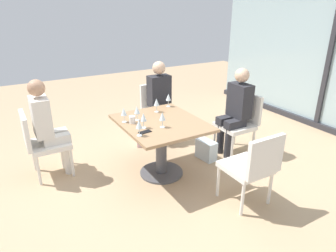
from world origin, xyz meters
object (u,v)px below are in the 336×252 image
chair_near_window (240,120)px  handbag_0 (142,135)px  chair_far_left (158,108)px  chair_front_left (41,140)px  wine_glass_6 (137,110)px  chair_far_right (253,165)px  person_front_left (48,124)px  person_near_window (236,108)px  wine_glass_5 (168,97)px  cell_phone_on_table (145,132)px  coffee_cup (132,120)px  wine_glass_0 (162,117)px  wine_glass_2 (139,125)px  wine_glass_1 (157,102)px  handbag_1 (206,150)px  person_far_left (161,98)px  wine_glass_3 (124,112)px  dining_table_main (161,136)px  wine_glass_4 (143,117)px

chair_near_window → handbag_0: size_ratio=2.90×
chair_far_left → chair_front_left: bearing=-79.1°
chair_near_window → wine_glass_6: wine_glass_6 is taller
chair_far_right → person_front_left: (-1.76, -1.73, 0.20)m
person_near_window → person_front_left: 2.52m
wine_glass_5 → cell_phone_on_table: size_ratio=1.28×
wine_glass_5 → coffee_cup: (0.33, -0.69, -0.09)m
coffee_cup → cell_phone_on_table: coffee_cup is taller
wine_glass_6 → wine_glass_0: bearing=24.5°
wine_glass_0 → wine_glass_2: size_ratio=1.00×
chair_near_window → wine_glass_0: size_ratio=4.70×
wine_glass_1 → wine_glass_2: size_ratio=1.00×
person_near_window → handbag_1: person_near_window is taller
person_far_left → wine_glass_3: (0.74, -0.92, 0.16)m
wine_glass_6 → person_front_left: bearing=-118.1°
person_near_window → person_front_left: size_ratio=1.00×
wine_glass_2 → chair_far_left: bearing=144.7°
chair_far_left → wine_glass_1: bearing=-29.1°
chair_far_left → handbag_1: bearing=12.2°
handbag_0 → chair_front_left: bearing=-57.3°
chair_far_right → person_far_left: 2.02m
wine_glass_0 → handbag_0: bearing=167.9°
chair_front_left → chair_far_right: same height
person_far_left → handbag_0: size_ratio=4.20×
wine_glass_1 → wine_glass_3: same height
person_far_left → handbag_0: bearing=-89.6°
handbag_0 → person_far_left: bearing=113.7°
chair_near_window → dining_table_main: bearing=-90.0°
wine_glass_1 → wine_glass_6: 0.38m
wine_glass_3 → dining_table_main: bearing=62.4°
wine_glass_3 → wine_glass_5: bearing=108.0°
chair_far_left → wine_glass_6: wine_glass_6 is taller
person_far_left → wine_glass_1: 0.75m
chair_front_left → wine_glass_1: bearing=75.6°
chair_front_left → chair_far_left: bearing=100.9°
wine_glass_6 → handbag_0: bearing=152.4°
cell_phone_on_table → wine_glass_6: bearing=161.9°
person_front_left → wine_glass_2: person_front_left is taller
chair_near_window → wine_glass_0: wine_glass_0 is taller
dining_table_main → wine_glass_1: 0.48m
chair_far_right → coffee_cup: (-1.19, -0.85, 0.28)m
person_front_left → handbag_0: size_ratio=4.20×
person_front_left → cell_phone_on_table: bearing=44.7°
handbag_1 → chair_far_left: bearing=-173.7°
chair_near_window → chair_far_right: size_ratio=1.00×
person_front_left → handbag_1: person_front_left is taller
person_far_left → chair_far_left: bearing=180.0°
chair_near_window → wine_glass_2: size_ratio=4.70×
wine_glass_3 → wine_glass_4: size_ratio=1.00×
person_far_left → wine_glass_1: person_far_left is taller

